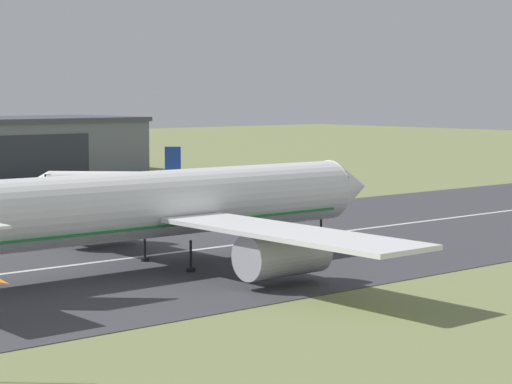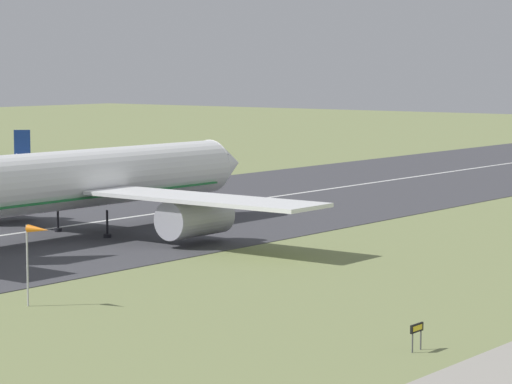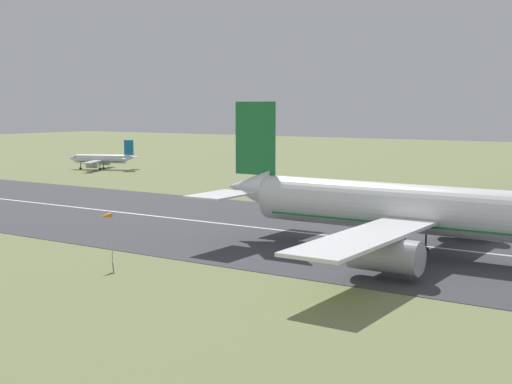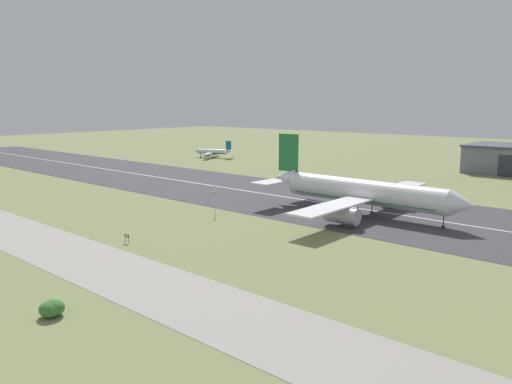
# 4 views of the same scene
# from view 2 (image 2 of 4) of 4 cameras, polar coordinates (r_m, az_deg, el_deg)

# --- Properties ---
(ground_plane) EXTENTS (721.52, 721.52, 0.00)m
(ground_plane) POSITION_cam_2_polar(r_m,az_deg,el_deg) (76.01, -5.57, -7.93)
(ground_plane) COLOR #7A8451
(airplane_landing) EXTENTS (57.04, 59.91, 19.93)m
(airplane_landing) POSITION_cam_2_polar(r_m,az_deg,el_deg) (130.65, -8.46, 0.51)
(airplane_landing) COLOR white
(airplane_landing) RESTS_ON ground_plane
(windsock_pole) EXTENTS (0.83, 2.25, 6.29)m
(windsock_pole) POSITION_cam_2_polar(r_m,az_deg,el_deg) (92.43, -10.28, -1.98)
(windsock_pole) COLOR #B7B7BC
(windsock_pole) RESTS_ON ground_plane
(runway_sign) EXTENTS (1.49, 0.13, 1.80)m
(runway_sign) POSITION_cam_2_polar(r_m,az_deg,el_deg) (78.56, 7.58, -6.48)
(runway_sign) COLOR #4C4C51
(runway_sign) RESTS_ON ground_plane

